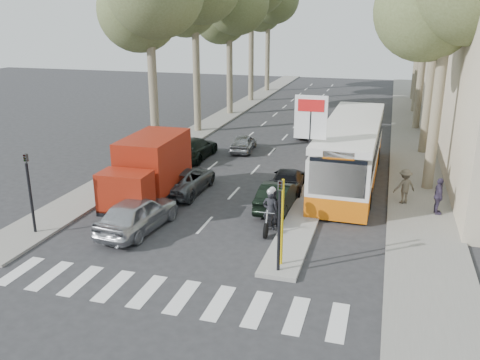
{
  "coord_description": "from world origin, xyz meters",
  "views": [
    {
      "loc": [
        6.61,
        -17.87,
        9.06
      ],
      "look_at": [
        0.16,
        4.05,
        1.6
      ],
      "focal_mm": 38.0,
      "sensor_mm": 36.0,
      "label": 1
    }
  ],
  "objects_px": {
    "silver_hatchback": "(138,214)",
    "city_bus": "(351,150)",
    "dark_hatchback": "(278,195)",
    "motorcycle": "(271,210)",
    "red_truck": "(149,170)"
  },
  "relations": [
    {
      "from": "city_bus",
      "to": "silver_hatchback",
      "type": "bearing_deg",
      "value": -129.49
    },
    {
      "from": "silver_hatchback",
      "to": "city_bus",
      "type": "bearing_deg",
      "value": -124.48
    },
    {
      "from": "red_truck",
      "to": "silver_hatchback",
      "type": "bearing_deg",
      "value": -74.91
    },
    {
      "from": "city_bus",
      "to": "dark_hatchback",
      "type": "bearing_deg",
      "value": -118.19
    },
    {
      "from": "silver_hatchback",
      "to": "red_truck",
      "type": "height_order",
      "value": "red_truck"
    },
    {
      "from": "dark_hatchback",
      "to": "red_truck",
      "type": "height_order",
      "value": "red_truck"
    },
    {
      "from": "red_truck",
      "to": "city_bus",
      "type": "relative_size",
      "value": 0.48
    },
    {
      "from": "dark_hatchback",
      "to": "city_bus",
      "type": "distance_m",
      "value": 6.3
    },
    {
      "from": "city_bus",
      "to": "motorcycle",
      "type": "distance_m",
      "value": 8.46
    },
    {
      "from": "dark_hatchback",
      "to": "city_bus",
      "type": "xyz_separation_m",
      "value": [
        3.0,
        5.41,
        1.16
      ]
    },
    {
      "from": "motorcycle",
      "to": "silver_hatchback",
      "type": "bearing_deg",
      "value": -162.97
    },
    {
      "from": "red_truck",
      "to": "city_bus",
      "type": "xyz_separation_m",
      "value": [
        9.3,
        6.48,
        0.08
      ]
    },
    {
      "from": "dark_hatchback",
      "to": "motorcycle",
      "type": "relative_size",
      "value": 1.76
    },
    {
      "from": "silver_hatchback",
      "to": "red_truck",
      "type": "xyz_separation_m",
      "value": [
        -1.0,
        3.31,
        0.97
      ]
    },
    {
      "from": "red_truck",
      "to": "city_bus",
      "type": "distance_m",
      "value": 11.33
    }
  ]
}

